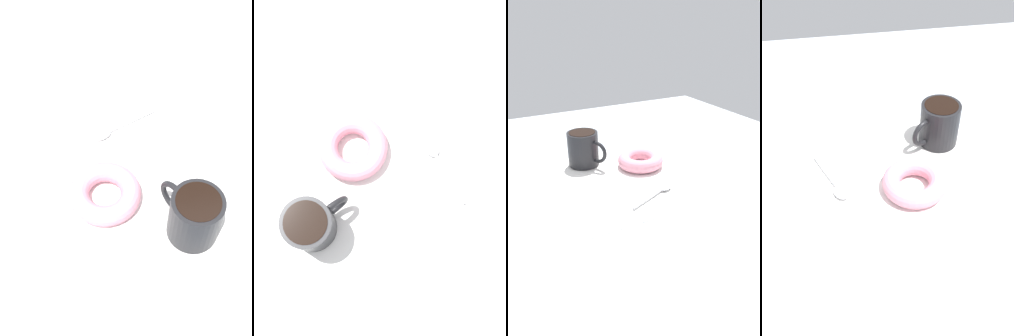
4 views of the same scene
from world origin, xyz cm
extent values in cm
cube|color=#B2BCC6|center=(0.00, 0.00, -1.00)|extent=(120.00, 120.00, 2.00)
cube|color=white|center=(-1.06, 0.70, 0.15)|extent=(34.71, 34.71, 0.30)
cylinder|color=black|center=(7.15, -10.90, 4.55)|extent=(7.62, 7.62, 8.50)
cylinder|color=black|center=(7.15, -10.90, 8.60)|extent=(6.42, 6.42, 0.60)
torus|color=black|center=(4.95, -7.22, 4.55)|extent=(3.68, 5.32, 5.66)
torus|color=pink|center=(-4.99, -3.29, 1.90)|extent=(11.30, 11.30, 3.19)
ellipsoid|color=silver|center=(-4.04, 9.50, 0.75)|extent=(4.25, 3.60, 0.90)
cylinder|color=silver|center=(1.40, 11.76, 0.58)|extent=(9.29, 4.29, 0.56)
camera|label=1|loc=(-7.63, -41.98, 63.18)|focal=50.00mm
camera|label=2|loc=(15.20, -1.05, 75.33)|focal=50.00mm
camera|label=3|loc=(31.20, 61.63, 35.77)|focal=35.00mm
camera|label=4|loc=(-48.57, 9.06, 48.61)|focal=40.00mm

